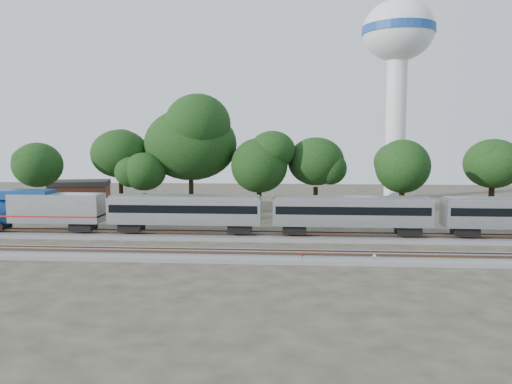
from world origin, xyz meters
TOP-DOWN VIEW (x-y plane):
  - ground at (0.00, 0.00)m, footprint 160.00×160.00m
  - track_far at (0.00, 6.00)m, footprint 160.00×5.00m
  - track_near at (0.00, -4.00)m, footprint 160.00×5.00m
  - switch_stand_red at (3.86, -5.90)m, footprint 0.32×0.17m
  - switch_stand_white at (10.46, -5.65)m, footprint 0.30×0.06m
  - switch_lever at (5.44, -5.88)m, footprint 0.53×0.35m
  - water_tower at (22.82, 47.26)m, footprint 13.65×13.65m
  - brick_building at (-33.12, 30.98)m, footprint 10.86×8.84m
  - tree_0 at (-33.13, 17.13)m, footprint 8.02×8.02m
  - tree_1 at (-23.17, 22.97)m, footprint 9.50×9.50m
  - tree_2 at (-18.46, 19.54)m, footprint 6.97×6.97m
  - tree_3 at (-12.31, 23.02)m, footprint 10.95×10.95m
  - tree_4 at (-1.85, 20.92)m, footprint 7.89×7.89m
  - tree_5 at (6.44, 23.10)m, footprint 8.39×8.39m
  - tree_6 at (17.81, 17.41)m, footprint 8.00×8.00m
  - tree_7 at (32.53, 24.70)m, footprint 8.08×8.08m

SIDE VIEW (x-z plane):
  - ground at x=0.00m, z-range 0.00..0.00m
  - switch_lever at x=5.44m, z-range 0.00..0.30m
  - track_far at x=0.00m, z-range -0.16..0.57m
  - track_near at x=0.00m, z-range -0.16..0.57m
  - switch_stand_white at x=10.46m, z-range 0.13..1.08m
  - switch_stand_red at x=3.86m, z-range 0.15..1.20m
  - brick_building at x=-33.12m, z-range 0.02..4.58m
  - tree_2 at x=-18.46m, z-range 1.92..11.75m
  - tree_4 at x=-1.85m, z-range 2.18..13.30m
  - tree_6 at x=17.81m, z-range 2.21..13.49m
  - tree_0 at x=-33.13m, z-range 2.22..13.53m
  - tree_7 at x=32.53m, z-range 2.23..13.63m
  - tree_5 at x=6.44m, z-range 2.32..14.15m
  - tree_1 at x=-23.17m, z-range 2.64..16.03m
  - tree_3 at x=-12.31m, z-range 3.05..18.49m
  - water_tower at x=22.82m, z-range 9.10..46.88m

